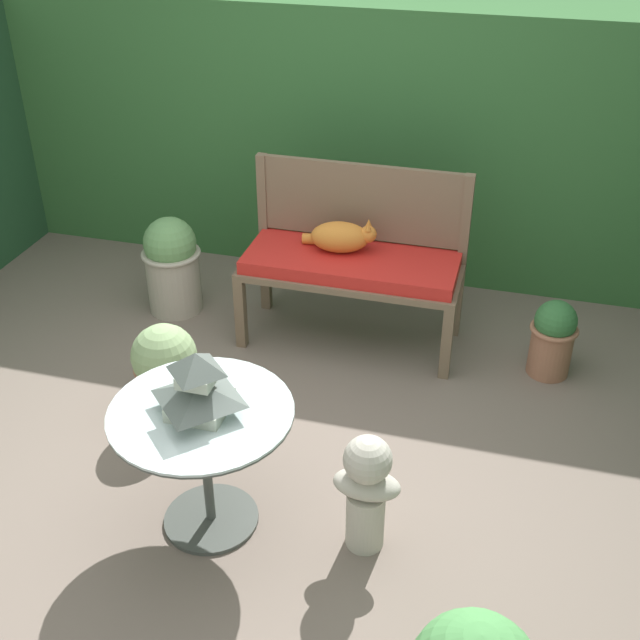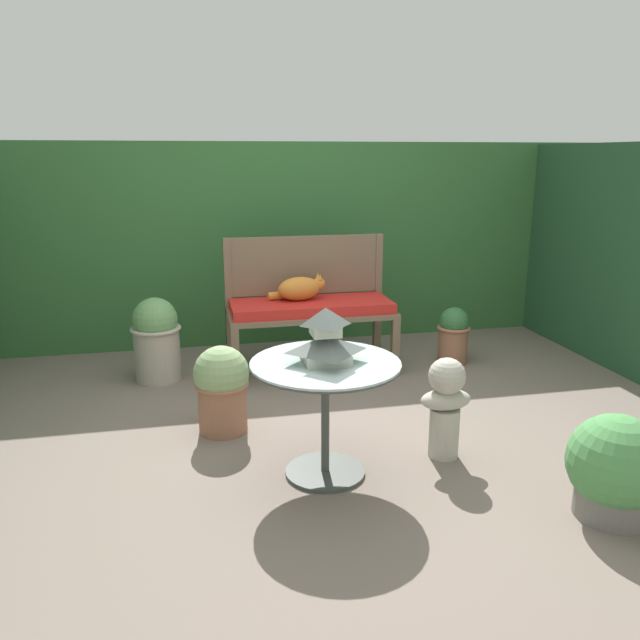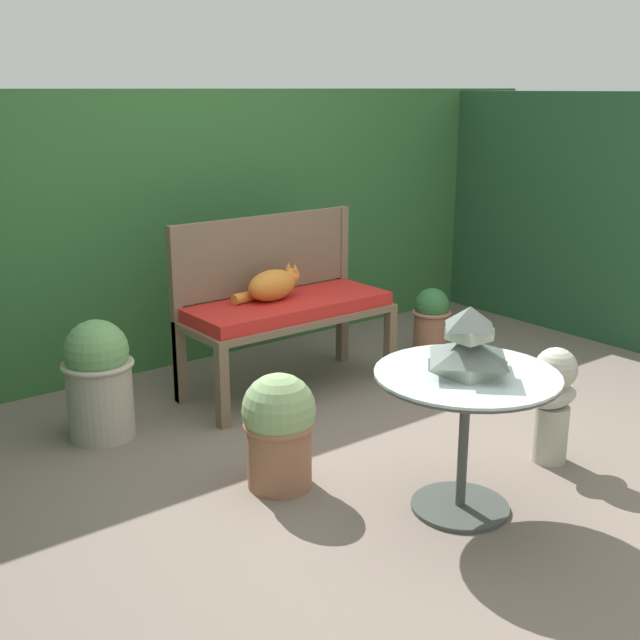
# 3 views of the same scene
# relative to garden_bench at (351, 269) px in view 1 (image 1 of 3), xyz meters

# --- Properties ---
(ground) EXTENTS (30.00, 30.00, 0.00)m
(ground) POSITION_rel_garden_bench_xyz_m (-0.14, -1.16, -0.49)
(ground) COLOR #75665B
(foliage_hedge_back) EXTENTS (6.40, 0.89, 1.80)m
(foliage_hedge_back) POSITION_rel_garden_bench_xyz_m (-0.14, 1.30, 0.40)
(foliage_hedge_back) COLOR #336633
(foliage_hedge_back) RESTS_ON ground
(garden_bench) EXTENTS (1.30, 0.54, 0.58)m
(garden_bench) POSITION_rel_garden_bench_xyz_m (0.00, 0.00, 0.00)
(garden_bench) COLOR brown
(garden_bench) RESTS_ON ground
(bench_backrest) EXTENTS (1.30, 0.06, 1.05)m
(bench_backrest) POSITION_rel_garden_bench_xyz_m (0.00, 0.25, 0.26)
(bench_backrest) COLOR brown
(bench_backrest) RESTS_ON ground
(cat) EXTENTS (0.46, 0.24, 0.20)m
(cat) POSITION_rel_garden_bench_xyz_m (-0.08, 0.06, 0.18)
(cat) COLOR orange
(cat) RESTS_ON garden_bench
(patio_table) EXTENTS (0.79, 0.79, 0.64)m
(patio_table) POSITION_rel_garden_bench_xyz_m (-0.26, -1.65, 0.01)
(patio_table) COLOR #424742
(patio_table) RESTS_ON ground
(pagoda_birdhouse) EXTENTS (0.32, 0.32, 0.29)m
(pagoda_birdhouse) POSITION_rel_garden_bench_xyz_m (-0.26, -1.65, 0.27)
(pagoda_birdhouse) COLOR #B2BCA8
(pagoda_birdhouse) RESTS_ON patio_table
(garden_bust) EXTENTS (0.30, 0.21, 0.59)m
(garden_bust) POSITION_rel_garden_bench_xyz_m (0.45, -1.59, -0.16)
(garden_bust) COLOR #B7B2A3
(garden_bust) RESTS_ON ground
(potted_plant_table_far) EXTENTS (0.38, 0.38, 0.65)m
(potted_plant_table_far) POSITION_rel_garden_bench_xyz_m (-1.19, 0.06, -0.16)
(potted_plant_table_far) COLOR #ADA393
(potted_plant_table_far) RESTS_ON ground
(potted_plant_bench_right) EXTENTS (0.27, 0.27, 0.47)m
(potted_plant_bench_right) POSITION_rel_garden_bench_xyz_m (1.20, -0.03, -0.25)
(potted_plant_bench_right) COLOR #9E664C
(potted_plant_bench_right) RESTS_ON ground
(potted_plant_bench_left) EXTENTS (0.34, 0.34, 0.55)m
(potted_plant_bench_left) POSITION_rel_garden_bench_xyz_m (-0.76, -0.98, -0.20)
(potted_plant_bench_left) COLOR #9E664C
(potted_plant_bench_left) RESTS_ON ground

